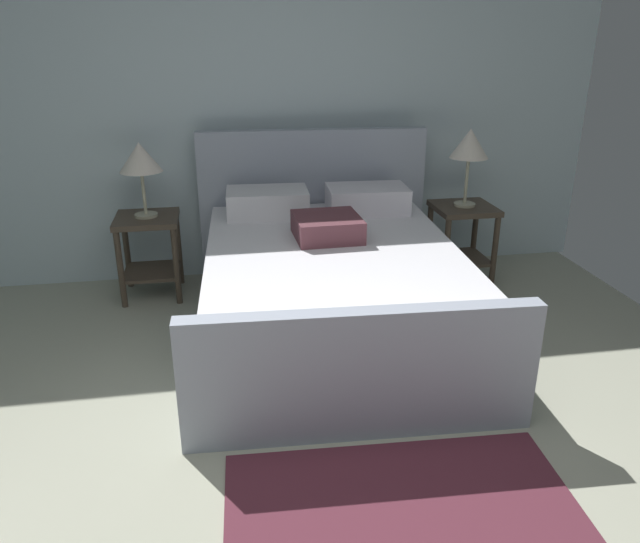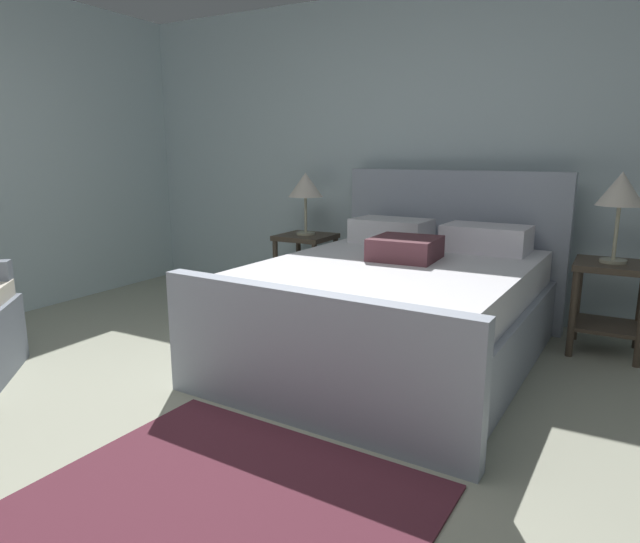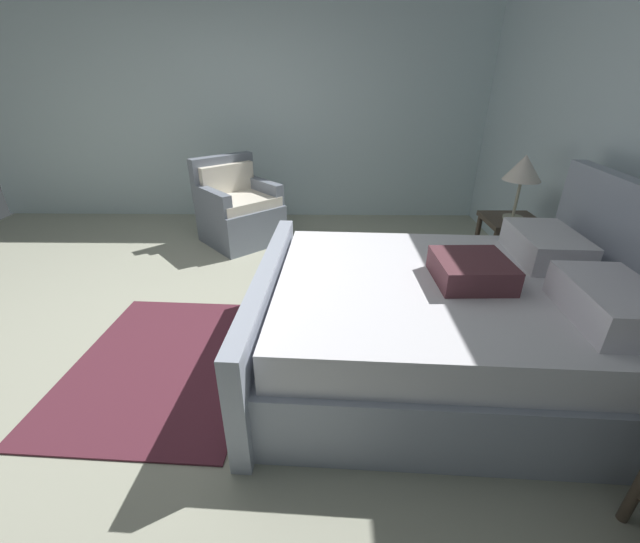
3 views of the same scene
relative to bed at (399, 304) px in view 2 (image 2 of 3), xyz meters
The scene contains 8 objects.
ground_plane 1.96m from the bed, 101.63° to the right, with size 5.31×6.11×0.02m, color #A6A792.
wall_back 1.58m from the bed, 107.56° to the left, with size 5.43×0.12×2.54m, color silver.
bed is the anchor object (origin of this frame).
nightstand_right 1.36m from the bed, 31.42° to the left, with size 0.44×0.44×0.60m.
table_lamp_right 1.53m from the bed, 31.42° to the left, with size 0.28×0.28×0.57m.
nightstand_left 1.43m from the bed, 144.73° to the left, with size 0.44×0.44×0.60m.
table_lamp_left 1.58m from the bed, 144.73° to the left, with size 0.29×0.29×0.52m.
area_rug 1.80m from the bed, 90.10° to the right, with size 1.46×1.16×0.01m, color #572532.
Camera 2 is at (1.56, -1.29, 1.28)m, focal length 30.70 mm.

